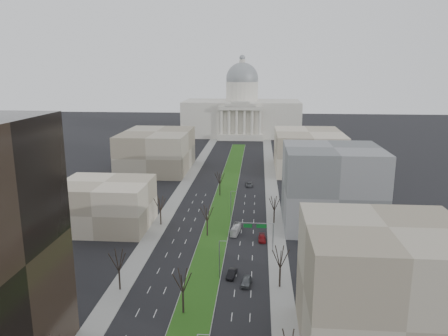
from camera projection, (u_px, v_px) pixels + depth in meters
The scene contains 25 objects.
ground at pixel (225, 196), 162.73m from camera, with size 600.00×600.00×0.00m, color black.
median at pixel (225, 196), 161.72m from camera, with size 8.00×222.03×0.20m.
sidewalk_left at pixel (165, 217), 139.80m from camera, with size 5.00×330.00×0.15m, color gray.
sidewalk_right at pixel (275, 220), 137.07m from camera, with size 5.00×330.00×0.15m, color gray.
capitol at pixel (242, 112), 304.28m from camera, with size 80.00×46.00×55.00m.
building_beige_left at pixel (106, 205), 129.73m from camera, with size 26.00×22.00×14.00m, color tan.
building_tan_right at pixel (383, 289), 72.22m from camera, with size 26.00×24.00×22.00m, color gray.
building_grey_right at pixel (331, 187), 130.18m from camera, with size 28.00×26.00×24.00m, color slate.
building_far_left at pixel (157, 151), 202.26m from camera, with size 30.00×40.00×18.00m, color gray.
building_far_right at pixel (308, 151), 201.66m from camera, with size 30.00×40.00×18.00m, color tan.
tree_left_mid at pixel (118, 260), 92.58m from camera, with size 5.40×5.40×9.72m.
tree_left_far at pixel (160, 203), 131.45m from camera, with size 5.28×5.28×9.50m.
tree_right_mid at pixel (280, 257), 93.74m from camera, with size 5.52×5.52×9.94m.
tree_right_far at pixel (274, 203), 132.72m from camera, with size 5.04×5.04×9.07m.
tree_median_a at pixel (183, 280), 83.62m from camera, with size 5.40×5.40×9.72m.
tree_median_b at pixel (207, 213), 122.46m from camera, with size 5.40×5.40×9.72m.
tree_median_c at pixel (220, 178), 161.30m from camera, with size 5.40×5.40×9.72m.
streetlamp_median_b at pixel (220, 259), 98.23m from camera, with size 1.90×0.20×9.16m.
streetlamp_median_c at pixel (231, 204), 137.07m from camera, with size 1.90×0.20×9.16m.
mast_arm_signs at pixel (263, 230), 111.77m from camera, with size 9.12×0.24×8.09m.
car_grey_near at pixel (246, 281), 96.13m from camera, with size 2.03×5.05×1.72m, color #53575B.
car_black at pixel (232, 273), 99.86m from camera, with size 1.72×4.93×1.62m, color black.
car_red at pixel (262, 238), 120.54m from camera, with size 2.05×5.04×1.46m, color maroon.
car_grey_far at pixel (249, 185), 175.47m from camera, with size 2.60×5.64×1.57m, color #43454A.
box_van at pixel (236, 229), 126.01m from camera, with size 1.92×8.22×2.29m, color silver.
Camera 1 is at (12.04, -35.69, 46.96)m, focal length 35.00 mm.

